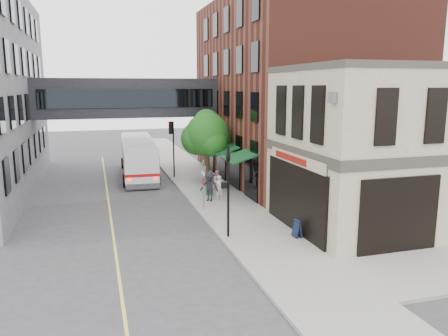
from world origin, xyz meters
TOP-DOWN VIEW (x-y plane):
  - ground at (0.00, 0.00)m, footprint 120.00×120.00m
  - sidewalk_main at (2.00, 14.00)m, footprint 4.00×60.00m
  - corner_building at (8.97, 2.00)m, footprint 10.19×8.12m
  - brick_building at (9.98, 15.00)m, footprint 13.76×18.00m
  - skyway_bridge at (-3.00, 18.00)m, footprint 14.00×3.18m
  - traffic_signal_near at (0.37, 2.00)m, footprint 0.44×0.22m
  - traffic_signal_far at (0.26, 17.00)m, footprint 0.53×0.28m
  - street_sign_pole at (0.39, 7.00)m, footprint 0.08×0.75m
  - street_tree at (2.19, 13.22)m, footprint 3.80×3.20m
  - lane_marking at (-5.00, 10.00)m, footprint 0.12×40.00m
  - bus at (-2.25, 18.98)m, footprint 3.17×11.42m
  - pedestrian_a at (1.96, 8.95)m, footprint 0.61×0.44m
  - pedestrian_b at (2.43, 11.06)m, footprint 0.86×0.75m
  - pedestrian_c at (1.24, 8.82)m, footprint 1.41×1.24m
  - newspaper_box at (1.61, 10.35)m, footprint 0.52×0.48m
  - sandwich_board at (3.60, 0.96)m, footprint 0.34×0.51m

SIDE VIEW (x-z plane):
  - ground at x=0.00m, z-range 0.00..0.00m
  - lane_marking at x=-5.00m, z-range 0.00..0.01m
  - sidewalk_main at x=2.00m, z-range 0.00..0.15m
  - sandwich_board at x=3.60m, z-range 0.15..1.03m
  - newspaper_box at x=1.61m, z-range 0.15..1.04m
  - pedestrian_b at x=2.43m, z-range 0.15..1.67m
  - pedestrian_a at x=1.96m, z-range 0.15..1.73m
  - pedestrian_c at x=1.24m, z-range 0.15..2.05m
  - bus at x=-2.25m, z-range 0.18..3.23m
  - street_sign_pole at x=0.39m, z-range 0.43..3.43m
  - traffic_signal_near at x=0.37m, z-range 0.68..5.28m
  - traffic_signal_far at x=0.26m, z-range 1.09..5.59m
  - street_tree at x=2.19m, z-range 1.11..6.71m
  - corner_building at x=8.97m, z-range -0.01..8.44m
  - skyway_bridge at x=-3.00m, z-range 5.00..8.00m
  - brick_building at x=9.98m, z-range -0.01..13.99m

